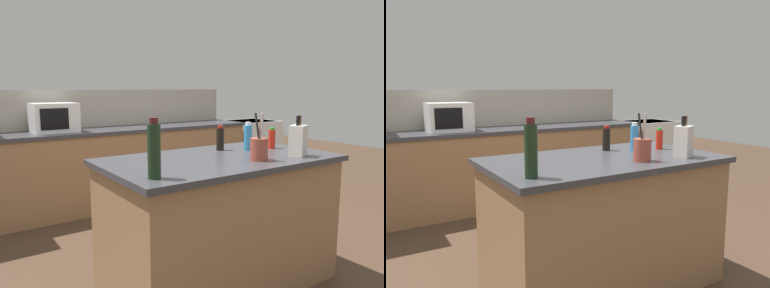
% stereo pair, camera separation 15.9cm
% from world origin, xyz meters
% --- Properties ---
extents(ground_plane, '(14.00, 14.00, 0.00)m').
position_xyz_m(ground_plane, '(0.00, 0.00, 0.00)').
color(ground_plane, '#473323').
extents(back_counter_run, '(3.28, 0.66, 0.94)m').
position_xyz_m(back_counter_run, '(0.30, 2.20, 0.47)').
color(back_counter_run, '#936B47').
rests_on(back_counter_run, ground_plane).
extents(wall_backsplash, '(3.24, 0.03, 0.46)m').
position_xyz_m(wall_backsplash, '(0.30, 2.52, 1.17)').
color(wall_backsplash, '#B2A899').
rests_on(wall_backsplash, back_counter_run).
extents(kitchen_island, '(1.64, 0.93, 0.94)m').
position_xyz_m(kitchen_island, '(0.00, 0.00, 0.47)').
color(kitchen_island, '#936B47').
rests_on(kitchen_island, ground_plane).
extents(range_oven, '(0.76, 0.65, 0.92)m').
position_xyz_m(range_oven, '(2.36, 2.20, 0.47)').
color(range_oven, white).
rests_on(range_oven, ground_plane).
extents(microwave, '(0.47, 0.39, 0.32)m').
position_xyz_m(microwave, '(-0.57, 2.20, 1.10)').
color(microwave, white).
rests_on(microwave, back_counter_run).
extents(knife_block, '(0.16, 0.14, 0.29)m').
position_xyz_m(knife_block, '(0.49, -0.28, 1.05)').
color(knife_block, beige).
rests_on(knife_block, kitchen_island).
extents(utensil_crock, '(0.12, 0.12, 0.32)m').
position_xyz_m(utensil_crock, '(0.14, -0.24, 1.02)').
color(utensil_crock, brown).
rests_on(utensil_crock, kitchen_island).
extents(wine_bottle, '(0.07, 0.07, 0.33)m').
position_xyz_m(wine_bottle, '(-0.68, -0.29, 1.10)').
color(wine_bottle, black).
rests_on(wine_bottle, kitchen_island).
extents(hot_sauce_bottle, '(0.05, 0.05, 0.17)m').
position_xyz_m(hot_sauce_bottle, '(0.58, 0.07, 1.02)').
color(hot_sauce_bottle, red).
rests_on(hot_sauce_bottle, kitchen_island).
extents(dish_soap_bottle, '(0.06, 0.06, 0.22)m').
position_xyz_m(dish_soap_bottle, '(0.36, 0.11, 1.04)').
color(dish_soap_bottle, '#3384BC').
rests_on(dish_soap_bottle, kitchen_island).
extents(soy_sauce_bottle, '(0.06, 0.06, 0.20)m').
position_xyz_m(soy_sauce_bottle, '(0.19, 0.23, 1.03)').
color(soy_sauce_bottle, black).
rests_on(soy_sauce_bottle, kitchen_island).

